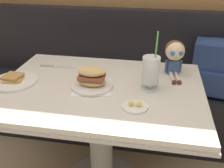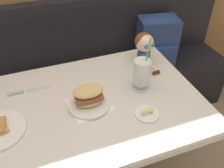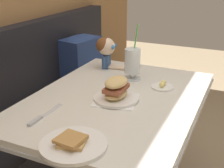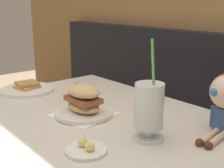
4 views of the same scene
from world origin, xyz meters
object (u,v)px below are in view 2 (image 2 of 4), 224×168
object	(u,v)px
seated_doll	(145,44)
backpack	(158,39)
butter_saucer	(147,113)
butter_knife	(22,92)
milkshake_glass	(142,73)
sandwich_plate	(89,98)

from	to	relation	value
seated_doll	backpack	size ratio (longest dim) A/B	0.55
butter_saucer	butter_knife	distance (m)	0.68
milkshake_glass	backpack	bearing A→B (deg)	53.27
butter_saucer	seated_doll	xyz separation A→B (m)	(0.18, 0.42, 0.12)
sandwich_plate	backpack	bearing A→B (deg)	39.95
seated_doll	sandwich_plate	bearing A→B (deg)	-148.95
butter_saucer	backpack	size ratio (longest dim) A/B	0.30
milkshake_glass	butter_knife	xyz separation A→B (m)	(-0.62, 0.19, -0.10)
sandwich_plate	butter_knife	size ratio (longest dim) A/B	0.98
butter_saucer	backpack	world-z (taller)	backpack
seated_doll	backpack	bearing A→B (deg)	49.23
sandwich_plate	butter_saucer	distance (m)	0.30
seated_doll	milkshake_glass	bearing A→B (deg)	-119.19
milkshake_glass	seated_doll	distance (m)	0.26
seated_doll	butter_saucer	bearing A→B (deg)	-113.37
milkshake_glass	sandwich_plate	bearing A→B (deg)	-173.69
milkshake_glass	sandwich_plate	world-z (taller)	milkshake_glass
milkshake_glass	seated_doll	bearing A→B (deg)	60.81
sandwich_plate	backpack	world-z (taller)	sandwich_plate
milkshake_glass	seated_doll	xyz separation A→B (m)	(0.13, 0.22, 0.03)
butter_saucer	butter_knife	world-z (taller)	butter_saucer
milkshake_glass	butter_knife	size ratio (longest dim) A/B	1.34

